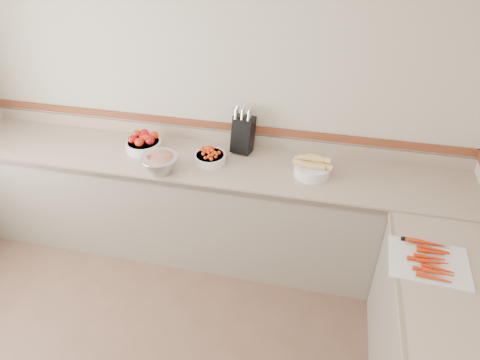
% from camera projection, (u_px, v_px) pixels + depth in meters
% --- Properties ---
extents(back_wall, '(4.00, 0.00, 4.00)m').
position_uv_depth(back_wall, '(214.00, 96.00, 3.32)').
color(back_wall, beige).
rests_on(back_wall, ground_plane).
extents(counter_back, '(4.00, 0.65, 1.08)m').
position_uv_depth(counter_back, '(207.00, 206.00, 3.55)').
color(counter_back, tan).
rests_on(counter_back, ground_plane).
extents(knife_block, '(0.19, 0.21, 0.38)m').
position_uv_depth(knife_block, '(243.00, 133.00, 3.34)').
color(knife_block, black).
rests_on(knife_block, counter_back).
extents(tomato_bowl, '(0.28, 0.28, 0.14)m').
position_uv_depth(tomato_bowl, '(144.00, 143.00, 3.40)').
color(tomato_bowl, silver).
rests_on(tomato_bowl, counter_back).
extents(cherry_tomato_bowl, '(0.25, 0.25, 0.14)m').
position_uv_depth(cherry_tomato_bowl, '(210.00, 157.00, 3.26)').
color(cherry_tomato_bowl, silver).
rests_on(cherry_tomato_bowl, counter_back).
extents(corn_bowl, '(0.30, 0.27, 0.16)m').
position_uv_depth(corn_bowl, '(312.00, 167.00, 3.11)').
color(corn_bowl, silver).
rests_on(corn_bowl, counter_back).
extents(rhubarb_bowl, '(0.28, 0.28, 0.16)m').
position_uv_depth(rhubarb_bowl, '(160.00, 162.00, 3.13)').
color(rhubarb_bowl, '#B2B2BA').
rests_on(rhubarb_bowl, counter_back).
extents(cutting_board, '(0.45, 0.36, 0.06)m').
position_uv_depth(cutting_board, '(429.00, 260.00, 2.41)').
color(cutting_board, silver).
rests_on(cutting_board, counter_right).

